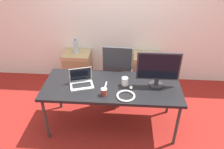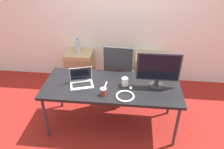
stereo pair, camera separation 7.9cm
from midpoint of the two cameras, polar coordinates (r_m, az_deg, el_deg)
ground_plane at (r=3.47m, az=-0.72°, el=-12.67°), size 14.00×14.00×0.00m
wall_back at (r=4.01m, az=0.82°, el=15.46°), size 10.00×0.05×2.60m
desk at (r=3.03m, az=-0.80°, el=-3.52°), size 1.89×0.77×0.72m
office_chair at (r=3.73m, az=0.95°, el=-1.10°), size 0.56×0.57×1.08m
cabinet_left at (r=4.28m, az=-9.44°, el=1.77°), size 0.51×0.42×0.63m
cabinet_right at (r=4.19m, az=8.36°, el=1.13°), size 0.51×0.42×0.63m
water_bottle at (r=4.08m, az=-9.98°, el=7.19°), size 0.08×0.08×0.27m
laptop_center at (r=3.03m, az=-8.76°, el=-1.88°), size 0.36×0.32×0.23m
monitor at (r=2.92m, az=11.18°, el=1.49°), size 0.57×0.20×0.50m
mouse at (r=2.94m, az=4.22°, el=-3.40°), size 0.04×0.07×0.03m
coffee_cup_white at (r=2.98m, az=2.63°, el=-1.84°), size 0.09×0.09×0.11m
coffee_cup_brown at (r=2.80m, az=-2.92°, el=-4.56°), size 0.08×0.08×0.10m
cable_coil at (r=2.80m, az=2.80°, el=-5.60°), size 0.24×0.24×0.03m
scissors at (r=2.99m, az=-2.44°, el=-2.91°), size 0.05×0.17×0.01m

